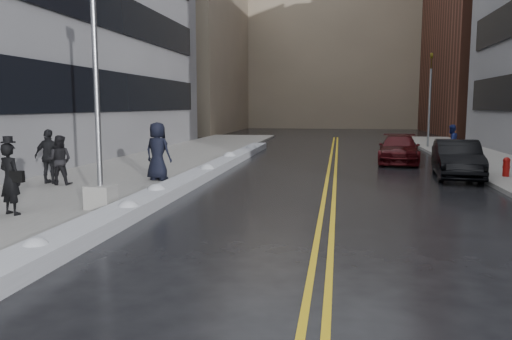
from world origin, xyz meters
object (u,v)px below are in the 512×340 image
at_px(traffic_signal, 430,96).
at_px(pedestrian_c, 158,151).
at_px(pedestrian_b, 60,160).
at_px(pedestrian_fedora, 10,179).
at_px(pedestrian_d, 50,156).
at_px(pedestrian_east, 451,141).
at_px(car_black, 457,159).
at_px(lamppost, 98,116).
at_px(fire_hydrant, 506,166).
at_px(car_maroon, 399,149).

xyz_separation_m(traffic_signal, pedestrian_c, (-12.10, -17.01, -2.22)).
bearing_deg(pedestrian_b, pedestrian_c, -156.81).
relative_size(pedestrian_fedora, pedestrian_b, 1.05).
relative_size(pedestrian_c, pedestrian_d, 1.11).
height_order(traffic_signal, pedestrian_east, traffic_signal).
height_order(traffic_signal, car_black, traffic_signal).
distance_m(lamppost, car_black, 13.57).
height_order(lamppost, pedestrian_d, lamppost).
xyz_separation_m(lamppost, pedestrian_d, (-3.64, 3.59, -1.46)).
xyz_separation_m(lamppost, fire_hydrant, (12.30, 8.00, -1.98)).
distance_m(fire_hydrant, car_black, 1.75).
bearing_deg(pedestrian_b, traffic_signal, -134.55).
bearing_deg(pedestrian_fedora, fire_hydrant, -129.58).
relative_size(pedestrian_fedora, pedestrian_c, 0.85).
relative_size(traffic_signal, pedestrian_east, 3.55).
bearing_deg(fire_hydrant, pedestrian_east, 94.84).
xyz_separation_m(pedestrian_fedora, car_black, (12.38, 9.36, -0.29)).
bearing_deg(pedestrian_c, car_maroon, -122.79).
bearing_deg(traffic_signal, pedestrian_fedora, -120.50).
xyz_separation_m(fire_hydrant, car_black, (-1.71, 0.29, 0.19)).
distance_m(pedestrian_d, car_maroon, 15.92).
bearing_deg(lamppost, pedestrian_c, 93.47).
bearing_deg(pedestrian_c, fire_hydrant, -151.18).
distance_m(pedestrian_d, car_black, 14.99).
bearing_deg(car_black, pedestrian_d, -156.28).
height_order(pedestrian_c, car_maroon, pedestrian_c).
xyz_separation_m(lamppost, pedestrian_c, (-0.30, 4.99, -1.35)).
height_order(pedestrian_c, car_black, pedestrian_c).
height_order(pedestrian_d, car_black, pedestrian_d).
distance_m(fire_hydrant, pedestrian_d, 16.55).
height_order(pedestrian_fedora, pedestrian_c, pedestrian_c).
distance_m(pedestrian_b, pedestrian_d, 0.52).
height_order(pedestrian_fedora, car_maroon, pedestrian_fedora).
height_order(lamppost, fire_hydrant, lamppost).
xyz_separation_m(lamppost, car_maroon, (8.98, 13.29, -1.85)).
distance_m(traffic_signal, pedestrian_east, 7.60).
xyz_separation_m(fire_hydrant, traffic_signal, (-0.50, 14.00, 2.85)).
relative_size(traffic_signal, car_black, 1.34).
bearing_deg(pedestrian_c, car_black, -147.77).
bearing_deg(car_maroon, pedestrian_d, -136.12).
height_order(pedestrian_east, car_black, pedestrian_east).
distance_m(lamppost, car_maroon, 16.15).
height_order(pedestrian_fedora, car_black, pedestrian_fedora).
height_order(lamppost, car_maroon, lamppost).
height_order(pedestrian_d, pedestrian_east, pedestrian_d).
relative_size(fire_hydrant, car_maroon, 0.16).
bearing_deg(pedestrian_fedora, lamppost, -131.52).
bearing_deg(car_black, pedestrian_c, -157.70).
xyz_separation_m(pedestrian_d, car_maroon, (12.62, 9.70, -0.40)).
height_order(fire_hydrant, pedestrian_d, pedestrian_d).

